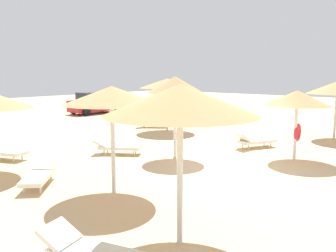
{
  "coord_description": "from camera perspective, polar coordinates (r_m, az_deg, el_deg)",
  "views": [
    {
      "loc": [
        -10.47,
        -6.03,
        3.26
      ],
      "look_at": [
        0.0,
        3.0,
        1.2
      ],
      "focal_mm": 38.09,
      "sensor_mm": 36.0,
      "label": 1
    }
  ],
  "objects": [
    {
      "name": "ground_plane",
      "position": [
        12.52,
        10.53,
        -6.77
      ],
      "size": [
        80.0,
        80.0,
        0.0
      ],
      "primitive_type": "plane",
      "color": "#D1B284"
    },
    {
      "name": "parasol_1",
      "position": [
        14.12,
        19.96,
        4.08
      ],
      "size": [
        2.44,
        2.44,
        2.62
      ],
      "color": "silver",
      "rests_on": "ground"
    },
    {
      "name": "parasol_2",
      "position": [
        20.12,
        -0.11,
        6.82
      ],
      "size": [
        3.15,
        3.15,
        2.95
      ],
      "color": "silver",
      "rests_on": "ground"
    },
    {
      "name": "parasol_3",
      "position": [
        9.62,
        -8.98,
        4.79
      ],
      "size": [
        2.62,
        2.62,
        2.92
      ],
      "color": "silver",
      "rests_on": "ground"
    },
    {
      "name": "parasol_5",
      "position": [
        13.67,
        1.15,
        6.55
      ],
      "size": [
        2.21,
        2.21,
        3.14
      ],
      "color": "silver",
      "rests_on": "ground"
    },
    {
      "name": "parasol_6",
      "position": [
        6.53,
        1.97,
        4.09
      ],
      "size": [
        2.89,
        2.89,
        3.06
      ],
      "color": "silver",
      "rests_on": "ground"
    },
    {
      "name": "lounger_0",
      "position": [
        14.99,
        -25.07,
        -3.69
      ],
      "size": [
        1.34,
        2.01,
        0.63
      ],
      "color": "silver",
      "rests_on": "ground"
    },
    {
      "name": "lounger_1",
      "position": [
        16.12,
        13.64,
        -2.28
      ],
      "size": [
        1.98,
        1.37,
        0.72
      ],
      "color": "silver",
      "rests_on": "ground"
    },
    {
      "name": "lounger_2",
      "position": [
        21.54,
        -2.68,
        0.62
      ],
      "size": [
        1.64,
        1.89,
        0.73
      ],
      "color": "silver",
      "rests_on": "ground"
    },
    {
      "name": "lounger_3",
      "position": [
        11.21,
        -19.92,
        -7.31
      ],
      "size": [
        1.8,
        1.81,
        0.64
      ],
      "color": "silver",
      "rests_on": "ground"
    },
    {
      "name": "lounger_5",
      "position": [
        14.61,
        -8.23,
        -3.27
      ],
      "size": [
        1.6,
        1.95,
        0.62
      ],
      "color": "silver",
      "rests_on": "ground"
    },
    {
      "name": "lounger_6",
      "position": [
        6.44,
        -12.22,
        -19.0
      ],
      "size": [
        1.16,
        2.01,
        0.66
      ],
      "color": "silver",
      "rests_on": "ground"
    },
    {
      "name": "bench_2",
      "position": [
        25.32,
        -4.79,
        1.84
      ],
      "size": [
        0.43,
        1.51,
        0.49
      ],
      "color": "brown",
      "rests_on": "ground"
    },
    {
      "name": "parked_car",
      "position": [
        29.51,
        -11.86,
        3.56
      ],
      "size": [
        4.04,
        2.05,
        1.72
      ],
      "color": "#B21E23",
      "rests_on": "ground"
    }
  ]
}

